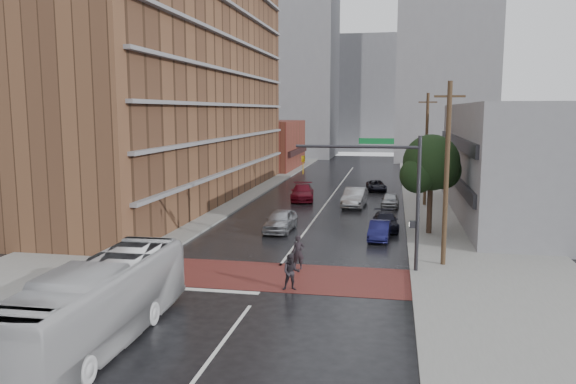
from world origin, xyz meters
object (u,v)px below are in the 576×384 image
Objects in this scene: pedestrian_a at (298,252)px; car_travel_c at (302,192)px; car_travel_b at (355,197)px; transit_bus at (98,304)px; suv_travel at (376,186)px; car_parked_mid at (386,221)px; car_travel_a at (280,220)px; pedestrian_b at (291,272)px; car_parked_near at (379,230)px; car_parked_far at (390,200)px.

pedestrian_a is 23.57m from car_travel_c.
transit_bus is at bearing -98.22° from car_travel_b.
car_travel_b is 0.97× the size of car_travel_c.
car_travel_b reaches higher than car_travel_c.
suv_travel is (3.17, 30.93, -0.35)m from pedestrian_a.
car_parked_mid is at bearing -94.76° from suv_travel.
car_travel_c is at bearing 119.02° from car_parked_mid.
car_travel_a is 0.89× the size of car_travel_b.
pedestrian_a is 9.66m from car_travel_a.
car_travel_a is at bearing 93.74° from pedestrian_b.
transit_bus is 5.97× the size of pedestrian_a.
transit_bus is 2.71× the size of suv_travel.
car_parked_mid is (2.86, -9.21, -0.23)m from car_travel_b.
car_travel_b is (7.07, 31.59, -0.69)m from transit_bus.
pedestrian_a is 0.49× the size of car_parked_near.
car_parked_far is (1.54, -9.96, 0.07)m from suv_travel.
car_travel_b is (1.60, 20.50, -0.08)m from pedestrian_a.
suv_travel is at bearing 77.58° from transit_bus.
suv_travel is 10.08m from car_parked_far.
transit_bus is 42.90m from suv_travel.
car_travel_a is 22.52m from suv_travel.
pedestrian_b is at bearing -97.62° from car_parked_far.
car_parked_far is (8.28, -2.33, -0.13)m from car_travel_c.
transit_bus reaches higher than pedestrian_b.
transit_bus is 2.42× the size of car_travel_a.
pedestrian_b is at bearing 51.66° from transit_bus.
suv_travel is at bearing 75.27° from pedestrian_b.
car_travel_b reaches higher than car_travel_a.
transit_bus is at bearing -118.67° from car_parked_mid.
pedestrian_a is at bearing 84.38° from pedestrian_b.
car_parked_far is (10.17, 32.05, -0.90)m from transit_bus.
car_parked_far is (4.70, 20.96, -0.29)m from pedestrian_a.
pedestrian_a is 0.41× the size of car_travel_a.
car_travel_c is 1.25× the size of car_parked_mid.
car_travel_b is (1.33, 24.12, -0.03)m from pedestrian_b.
transit_bus reaches higher than car_travel_a.
car_parked_mid is at bearing 66.05° from pedestrian_a.
suv_travel is 19.68m from car_parked_mid.
car_parked_near is (9.57, 18.97, -0.91)m from transit_bus.
car_travel_c is 1.29× the size of suv_travel.
car_travel_a is (-3.13, 12.85, -0.10)m from pedestrian_b.
car_parked_far reaches higher than suv_travel.
transit_bus is 9.44m from pedestrian_b.
suv_travel is 0.97× the size of car_parked_mid.
pedestrian_b is 0.39× the size of car_travel_a.
transit_bus is at bearing -118.63° from pedestrian_a.
pedestrian_a reaches higher than car_parked_mid.
car_travel_c reaches higher than car_parked_mid.
pedestrian_a is 3.63m from pedestrian_b.
car_travel_a reaches higher than car_travel_c.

